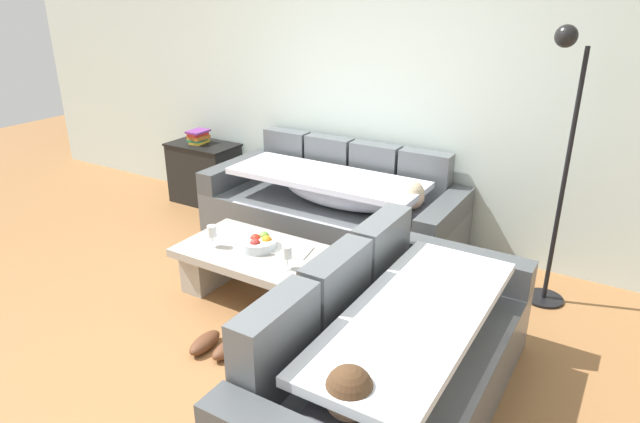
{
  "coord_description": "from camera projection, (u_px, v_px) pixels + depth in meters",
  "views": [
    {
      "loc": [
        2.08,
        -2.3,
        2.17
      ],
      "look_at": [
        0.02,
        1.09,
        0.55
      ],
      "focal_mm": 31.15,
      "sensor_mm": 36.0,
      "label": 1
    }
  ],
  "objects": [
    {
      "name": "wine_glass_near_left",
      "position": [
        212.0,
        232.0,
        4.05
      ],
      "size": [
        0.07,
        0.07,
        0.17
      ],
      "color": "silver",
      "rests_on": "coffee_table"
    },
    {
      "name": "floor_lamp",
      "position": [
        559.0,
        156.0,
        3.7
      ],
      "size": [
        0.33,
        0.31,
        1.95
      ],
      "color": "black",
      "rests_on": "ground_plane"
    },
    {
      "name": "book_stack_on_cabinet",
      "position": [
        198.0,
        137.0,
        5.75
      ],
      "size": [
        0.19,
        0.22,
        0.14
      ],
      "color": "gold",
      "rests_on": "side_cabinet"
    },
    {
      "name": "open_magazine",
      "position": [
        291.0,
        250.0,
        4.03
      ],
      "size": [
        0.31,
        0.26,
        0.01
      ],
      "primitive_type": "cube",
      "rotation": [
        0.0,
        0.0,
        0.18
      ],
      "color": "white",
      "rests_on": "coffee_table"
    },
    {
      "name": "wine_glass_near_right",
      "position": [
        287.0,
        253.0,
        3.74
      ],
      "size": [
        0.07,
        0.07,
        0.17
      ],
      "color": "silver",
      "rests_on": "coffee_table"
    },
    {
      "name": "back_wall",
      "position": [
        381.0,
        87.0,
        4.83
      ],
      "size": [
        9.0,
        0.1,
        2.7
      ],
      "primitive_type": "cube",
      "color": "silver",
      "rests_on": "ground_plane"
    },
    {
      "name": "couch_near_window",
      "position": [
        394.0,
        365.0,
        2.89
      ],
      "size": [
        0.92,
        2.02,
        0.88
      ],
      "rotation": [
        0.0,
        0.0,
        1.57
      ],
      "color": "#565B5E",
      "rests_on": "ground_plane"
    },
    {
      "name": "coffee_table",
      "position": [
        261.0,
        268.0,
        4.09
      ],
      "size": [
        1.2,
        0.68,
        0.38
      ],
      "color": "#9F9B92",
      "rests_on": "ground_plane"
    },
    {
      "name": "side_cabinet",
      "position": [
        205.0,
        173.0,
        5.88
      ],
      "size": [
        0.72,
        0.44,
        0.64
      ],
      "color": "black",
      "rests_on": "ground_plane"
    },
    {
      "name": "couch_along_wall",
      "position": [
        334.0,
        211.0,
        4.87
      ],
      "size": [
        2.25,
        0.92,
        0.88
      ],
      "color": "#565B5E",
      "rests_on": "ground_plane"
    },
    {
      "name": "fruit_bowl",
      "position": [
        258.0,
        243.0,
        4.06
      ],
      "size": [
        0.28,
        0.28,
        0.1
      ],
      "color": "silver",
      "rests_on": "coffee_table"
    },
    {
      "name": "pair_of_shoes",
      "position": [
        217.0,
        345.0,
        3.53
      ],
      "size": [
        0.31,
        0.31,
        0.09
      ],
      "color": "#59331E",
      "rests_on": "ground_plane"
    },
    {
      "name": "ground_plane",
      "position": [
        231.0,
        342.0,
        3.64
      ],
      "size": [
        14.0,
        14.0,
        0.0
      ],
      "primitive_type": "plane",
      "color": "#936338"
    }
  ]
}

